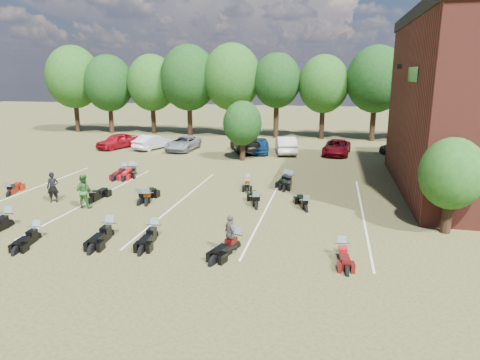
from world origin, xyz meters
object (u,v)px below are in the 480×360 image
(car_0, at_px, (117,141))
(motorcycle_14, at_px, (125,175))
(motorcycle_7, at_px, (9,196))
(motorcycle_3, at_px, (110,237))
(person_black, at_px, (53,187))
(car_4, at_px, (260,146))
(person_green, at_px, (84,191))
(person_grey, at_px, (231,234))

(car_0, height_order, motorcycle_14, car_0)
(motorcycle_7, bearing_deg, car_0, -100.79)
(car_0, xyz_separation_m, motorcycle_3, (10.89, -21.42, -0.73))
(motorcycle_14, bearing_deg, motorcycle_7, -126.14)
(car_0, relative_size, person_black, 2.51)
(car_0, relative_size, motorcycle_3, 1.80)
(car_4, xyz_separation_m, motorcycle_14, (-7.95, -10.75, -0.69))
(person_black, bearing_deg, motorcycle_3, -57.79)
(person_green, xyz_separation_m, motorcycle_3, (3.46, -3.63, -0.92))
(motorcycle_7, bearing_deg, person_black, 153.59)
(person_black, bearing_deg, motorcycle_7, 148.83)
(motorcycle_3, height_order, motorcycle_7, motorcycle_3)
(car_0, xyz_separation_m, car_4, (13.92, 0.41, -0.04))
(motorcycle_3, bearing_deg, person_black, 138.77)
(person_black, xyz_separation_m, motorcycle_7, (-3.41, 0.58, -0.86))
(person_grey, xyz_separation_m, motorcycle_7, (-14.77, 5.28, -0.80))
(person_green, bearing_deg, motorcycle_14, -80.89)
(motorcycle_3, distance_m, motorcycle_14, 12.13)
(person_green, bearing_deg, person_grey, 153.47)
(motorcycle_3, bearing_deg, person_green, 128.59)
(car_0, bearing_deg, person_black, -50.99)
(person_grey, relative_size, motorcycle_7, 0.73)
(person_green, height_order, person_grey, person_green)
(person_black, height_order, motorcycle_7, person_black)
(person_grey, height_order, motorcycle_14, person_grey)
(car_0, relative_size, car_4, 1.06)
(car_4, xyz_separation_m, person_grey, (2.62, -22.36, 0.11))
(car_4, height_order, motorcycle_3, car_4)
(person_green, height_order, motorcycle_3, person_green)
(person_black, bearing_deg, person_green, -35.28)
(person_green, bearing_deg, car_4, -111.61)
(car_0, bearing_deg, person_green, -45.03)
(person_black, distance_m, person_grey, 12.29)
(person_grey, bearing_deg, motorcycle_3, 47.91)
(person_black, relative_size, person_green, 0.93)
(car_0, bearing_deg, motorcycle_3, -40.75)
(person_black, xyz_separation_m, motorcycle_14, (0.79, 6.90, -0.86))
(person_black, bearing_deg, motorcycle_14, 61.86)
(motorcycle_7, xyz_separation_m, motorcycle_14, (4.21, 6.32, 0.00))
(person_black, height_order, person_green, person_green)
(car_0, height_order, person_green, person_green)
(car_0, height_order, person_grey, person_grey)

